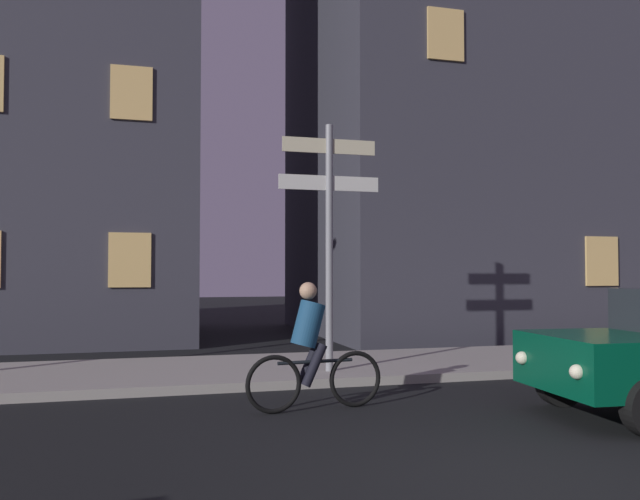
{
  "coord_description": "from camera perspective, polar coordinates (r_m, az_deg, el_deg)",
  "views": [
    {
      "loc": [
        -3.12,
        -4.77,
        1.74
      ],
      "look_at": [
        -0.43,
        5.09,
        2.09
      ],
      "focal_mm": 36.21,
      "sensor_mm": 36.0,
      "label": 1
    }
  ],
  "objects": [
    {
      "name": "ground_plane",
      "position": [
        5.96,
        18.1,
        -18.83
      ],
      "size": [
        80.0,
        80.0,
        0.0
      ],
      "primitive_type": "plane",
      "color": "black"
    },
    {
      "name": "sidewalk_kerb",
      "position": [
        11.47,
        0.69,
        -10.31
      ],
      "size": [
        40.0,
        3.18,
        0.14
      ],
      "primitive_type": "cube",
      "color": "#9E9991",
      "rests_on": "ground_plane"
    },
    {
      "name": "signpost",
      "position": [
        10.49,
        0.82,
        2.37
      ],
      "size": [
        1.68,
        0.12,
        4.0
      ],
      "color": "gray",
      "rests_on": "sidewalk_kerb"
    },
    {
      "name": "cyclist",
      "position": [
        8.2,
        -0.73,
        -8.89
      ],
      "size": [
        1.82,
        0.37,
        1.61
      ],
      "color": "black",
      "rests_on": "ground_plane"
    },
    {
      "name": "building_right_block",
      "position": [
        21.71,
        16.45,
        18.48
      ],
      "size": [
        12.39,
        7.89,
        18.57
      ],
      "color": "#383842",
      "rests_on": "ground_plane"
    }
  ]
}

